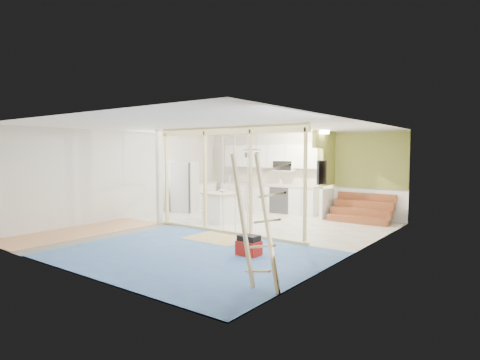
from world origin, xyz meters
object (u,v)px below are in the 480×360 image
Objects in this scene: toolbox at (249,246)px; ladder at (258,221)px; island at (222,208)px; fridge at (185,187)px.

toolbox is 0.22× the size of ladder.
toolbox is (2.71, -2.48, -0.23)m from island.
toolbox is at bearing -32.65° from island.
island is 5.56m from ladder.
island is at bearing 138.02° from toolbox.
fridge is 6.02m from toolbox.
ladder is (1.18, -1.44, 0.81)m from toolbox.
toolbox is (4.97, -3.34, -0.64)m from fridge.
fridge is 7.80m from ladder.
ladder is (6.15, -4.79, 0.17)m from fridge.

